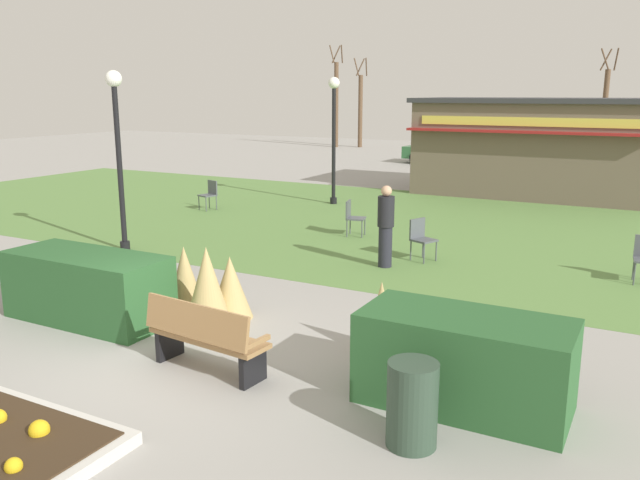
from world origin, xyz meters
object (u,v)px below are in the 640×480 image
object	(u,v)px
tree_right_bg	(604,112)
cafe_chair_west	(210,193)
cafe_chair_north	(421,236)
person_strolling	(386,226)
lamppost_mid	(118,139)
park_bench	(205,337)
trash_bin	(412,404)
parked_car_west_slot	(447,151)
food_kiosk	(536,146)
cafe_chair_east	(353,215)
tree_left_bg	(360,109)
lamppost_far	(334,125)
parked_car_center_slot	(549,156)
tree_center_bg	(336,103)

from	to	relation	value
tree_right_bg	cafe_chair_west	bearing A→B (deg)	-112.11
cafe_chair_north	person_strolling	world-z (taller)	person_strolling
lamppost_mid	cafe_chair_west	world-z (taller)	lamppost_mid
park_bench	trash_bin	distance (m)	2.98
cafe_chair_north	parked_car_west_slot	bearing A→B (deg)	105.81
cafe_chair_west	food_kiosk	bearing A→B (deg)	44.22
cafe_chair_west	cafe_chair_east	size ratio (longest dim) A/B	1.00
trash_bin	park_bench	bearing A→B (deg)	171.81
parked_car_west_slot	tree_left_bg	bearing A→B (deg)	138.13
park_bench	tree_right_bg	world-z (taller)	tree_right_bg
cafe_chair_west	cafe_chair_east	xyz separation A→B (m)	(5.45, -1.31, 0.00)
lamppost_far	person_strolling	size ratio (longest dim) A/B	2.36
lamppost_mid	cafe_chair_east	distance (m)	5.83
cafe_chair_east	parked_car_center_slot	world-z (taller)	parked_car_center_slot
trash_bin	tree_left_bg	xyz separation A→B (m)	(-15.96, 33.34, 2.03)
lamppost_far	trash_bin	world-z (taller)	lamppost_far
lamppost_mid	parked_car_west_slot	world-z (taller)	lamppost_mid
cafe_chair_north	person_strolling	distance (m)	1.04
lamppost_far	food_kiosk	xyz separation A→B (m)	(5.28, 5.16, -0.84)
person_strolling	tree_left_bg	distance (m)	30.08
cafe_chair_west	person_strolling	distance (m)	8.18
trash_bin	tree_left_bg	distance (m)	37.02
tree_left_bg	cafe_chair_north	bearing A→B (deg)	-62.71
parked_car_west_slot	cafe_chair_north	bearing A→B (deg)	-74.19
park_bench	parked_car_center_slot	bearing A→B (deg)	89.80
lamppost_mid	trash_bin	xyz separation A→B (m)	(8.71, -4.84, -2.07)
tree_center_bg	parked_car_west_slot	bearing A→B (deg)	-34.75
park_bench	tree_right_bg	xyz separation A→B (m)	(1.74, 31.73, 2.04)
person_strolling	tree_center_bg	xyz separation A→B (m)	(-14.48, 26.39, 2.01)
parked_car_center_slot	parked_car_west_slot	bearing A→B (deg)	179.97
cafe_chair_east	tree_left_bg	world-z (taller)	tree_left_bg
parked_car_center_slot	tree_left_bg	distance (m)	15.12
tree_center_bg	lamppost_far	bearing A→B (deg)	-63.37
park_bench	trash_bin	size ratio (longest dim) A/B	1.94
lamppost_mid	food_kiosk	world-z (taller)	lamppost_mid
cafe_chair_east	tree_right_bg	distance (m)	23.86
lamppost_far	tree_right_bg	xyz separation A→B (m)	(6.17, 19.46, -0.00)
cafe_chair_north	cafe_chair_west	bearing A→B (deg)	160.30
park_bench	cafe_chair_west	world-z (taller)	park_bench
tree_left_bg	food_kiosk	bearing A→B (deg)	-48.14
tree_center_bg	parked_car_center_slot	bearing A→B (deg)	-24.61
parked_car_center_slot	tree_center_bg	world-z (taller)	tree_center_bg
cafe_chair_north	person_strolling	bearing A→B (deg)	-117.26
lamppost_mid	person_strolling	size ratio (longest dim) A/B	2.36
park_bench	food_kiosk	size ratio (longest dim) A/B	0.22
tree_left_bg	tree_center_bg	world-z (taller)	tree_center_bg
person_strolling	parked_car_center_slot	xyz separation A→B (m)	(0.05, 19.73, -0.22)
park_bench	tree_left_bg	distance (m)	35.45
tree_right_bg	tree_center_bg	bearing A→B (deg)	178.15
lamppost_mid	parked_car_west_slot	xyz separation A→B (m)	(0.91, 21.18, -1.88)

